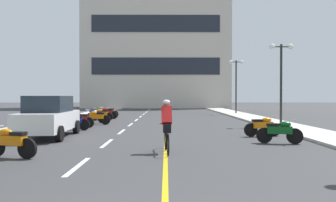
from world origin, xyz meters
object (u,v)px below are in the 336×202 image
(motorcycle_7, at_px, (97,117))
(motorcycle_9, at_px, (102,114))
(motorcycle_5, at_px, (74,121))
(parked_car_near, at_px, (49,116))
(motorcycle_4, at_px, (263,126))
(motorcycle_3, at_px, (280,131))
(street_lamp_mid, at_px, (281,65))
(motorcycle_2, at_px, (11,142))
(street_lamp_far, at_px, (236,75))
(motorcycle_10, at_px, (107,113))
(cyclist_rider, at_px, (167,125))
(motorcycle_6, at_px, (80,119))
(motorcycle_8, at_px, (95,116))
(motorcycle_11, at_px, (109,112))

(motorcycle_7, bearing_deg, motorcycle_9, 96.31)
(motorcycle_9, bearing_deg, motorcycle_5, -90.92)
(parked_car_near, height_order, motorcycle_4, parked_car_near)
(motorcycle_4, bearing_deg, motorcycle_3, -90.44)
(street_lamp_mid, height_order, motorcycle_3, street_lamp_mid)
(parked_car_near, bearing_deg, motorcycle_7, 83.38)
(motorcycle_2, relative_size, motorcycle_5, 0.98)
(motorcycle_3, bearing_deg, street_lamp_far, 82.17)
(motorcycle_10, bearing_deg, motorcycle_3, -56.02)
(motorcycle_9, distance_m, cyclist_rider, 14.31)
(motorcycle_3, bearing_deg, cyclist_rider, -156.99)
(street_lamp_mid, relative_size, cyclist_rider, 2.77)
(street_lamp_mid, xyz_separation_m, motorcycle_9, (-11.87, 4.20, -3.26))
(motorcycle_6, height_order, motorcycle_10, same)
(street_lamp_mid, bearing_deg, motorcycle_6, -174.96)
(motorcycle_7, bearing_deg, street_lamp_far, 46.02)
(street_lamp_far, distance_m, motorcycle_3, 20.50)
(motorcycle_6, bearing_deg, motorcycle_10, 88.07)
(street_lamp_mid, distance_m, motorcycle_2, 15.76)
(street_lamp_mid, height_order, street_lamp_far, street_lamp_far)
(motorcycle_3, height_order, motorcycle_4, same)
(motorcycle_4, xyz_separation_m, motorcycle_8, (-9.19, 7.39, 0.00))
(motorcycle_2, bearing_deg, motorcycle_11, 91.15)
(parked_car_near, xyz_separation_m, cyclist_rider, (5.15, -3.74, -0.03))
(motorcycle_10, bearing_deg, motorcycle_7, -86.56)
(street_lamp_far, xyz_separation_m, motorcycle_10, (-11.80, -6.59, -3.53))
(motorcycle_9, xyz_separation_m, motorcycle_11, (-0.08, 3.24, 0.00))
(motorcycle_4, bearing_deg, motorcycle_7, 145.79)
(street_lamp_far, distance_m, motorcycle_7, 16.90)
(motorcycle_5, height_order, motorcycle_7, same)
(parked_car_near, bearing_deg, motorcycle_6, 87.93)
(motorcycle_5, bearing_deg, motorcycle_10, 88.80)
(motorcycle_4, relative_size, motorcycle_5, 1.00)
(motorcycle_3, height_order, cyclist_rider, cyclist_rider)
(motorcycle_2, bearing_deg, street_lamp_far, 62.96)
(motorcycle_3, bearing_deg, motorcycle_11, 121.73)
(motorcycle_4, bearing_deg, cyclist_rider, -137.21)
(cyclist_rider, bearing_deg, motorcycle_9, 109.70)
(motorcycle_5, bearing_deg, motorcycle_2, -87.15)
(motorcycle_4, relative_size, motorcycle_8, 1.03)
(street_lamp_mid, distance_m, street_lamp_far, 12.57)
(motorcycle_2, height_order, motorcycle_4, same)
(street_lamp_far, bearing_deg, parked_car_near, -123.99)
(street_lamp_far, bearing_deg, motorcycle_4, -98.71)
(motorcycle_4, distance_m, cyclist_rider, 5.89)
(motorcycle_2, distance_m, motorcycle_9, 14.37)
(motorcycle_6, relative_size, motorcycle_11, 0.98)
(street_lamp_mid, distance_m, motorcycle_11, 14.45)
(parked_car_near, relative_size, motorcycle_2, 2.57)
(motorcycle_9, bearing_deg, motorcycle_7, -83.69)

